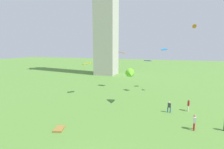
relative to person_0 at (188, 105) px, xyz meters
The scene contains 10 objects.
person_0 is the anchor object (origin of this frame).
person_2 3.06m from the person_0, 150.69° to the right, with size 0.50×0.26×1.62m.
person_3 5.97m from the person_0, 89.96° to the right, with size 0.31×0.56×1.81m.
kite_flying_0 18.04m from the person_0, 140.72° to the left, with size 1.85×1.55×0.53m.
kite_flying_1 15.18m from the person_0, 83.94° to the left, with size 0.93×1.34×1.07m.
kite_flying_2 18.93m from the person_0, behind, with size 1.84×1.87×0.59m.
kite_flying_3 9.58m from the person_0, behind, with size 2.10×2.52×1.61m.
kite_flying_4 12.18m from the person_0, 130.31° to the left, with size 1.65×1.45×0.29m.
kite_flying_5 15.22m from the person_0, 108.21° to the left, with size 1.45×1.29×0.45m.
kite_bundle_0 18.11m from the person_0, 143.25° to the right, with size 1.45×0.97×0.21m, color olive.
Camera 1 is at (4.92, -9.20, 9.26)m, focal length 26.76 mm.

